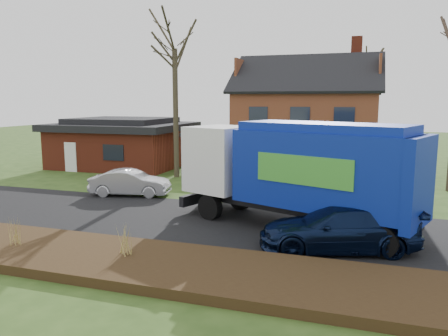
% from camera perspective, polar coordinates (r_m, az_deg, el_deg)
% --- Properties ---
extents(ground, '(120.00, 120.00, 0.00)m').
position_cam_1_polar(ground, '(18.29, -1.45, -7.18)').
color(ground, '#2B4617').
rests_on(ground, ground).
extents(road, '(80.00, 7.00, 0.02)m').
position_cam_1_polar(road, '(18.29, -1.45, -7.15)').
color(road, black).
rests_on(road, ground).
extents(mulch_verge, '(80.00, 3.50, 0.30)m').
position_cam_1_polar(mulch_verge, '(13.62, -9.11, -12.35)').
color(mulch_verge, black).
rests_on(mulch_verge, ground).
extents(main_house, '(12.95, 8.95, 9.26)m').
position_cam_1_polar(main_house, '(30.80, 9.94, 6.83)').
color(main_house, beige).
rests_on(main_house, ground).
extents(ranch_house, '(9.80, 8.20, 3.70)m').
position_cam_1_polar(ranch_house, '(34.71, -13.06, 3.28)').
color(ranch_house, maroon).
rests_on(ranch_house, ground).
extents(garbage_truck, '(10.15, 5.93, 4.22)m').
position_cam_1_polar(garbage_truck, '(17.15, 9.74, -0.04)').
color(garbage_truck, black).
rests_on(garbage_truck, ground).
extents(silver_sedan, '(4.42, 2.33, 1.38)m').
position_cam_1_polar(silver_sedan, '(23.81, -12.15, -1.89)').
color(silver_sedan, '#B1B3B9').
rests_on(silver_sedan, ground).
extents(navy_wagon, '(5.72, 3.59, 1.55)m').
position_cam_1_polar(navy_wagon, '(15.38, 14.72, -7.59)').
color(navy_wagon, black).
rests_on(navy_wagon, ground).
extents(tree_front_west, '(3.88, 3.88, 11.52)m').
position_cam_1_polar(tree_front_west, '(29.07, -6.51, 17.59)').
color(tree_front_west, '#3D3525').
rests_on(tree_front_west, ground).
extents(tree_back, '(3.32, 3.32, 10.50)m').
position_cam_1_polar(tree_back, '(39.22, 18.22, 13.84)').
color(tree_back, '#3E3525').
rests_on(tree_back, ground).
extents(grass_clump_west, '(0.35, 0.29, 0.94)m').
position_cam_1_polar(grass_clump_west, '(16.22, -25.59, -7.35)').
color(grass_clump_west, '#A48C48').
rests_on(grass_clump_west, mulch_verge).
extents(grass_clump_mid, '(0.34, 0.28, 0.95)m').
position_cam_1_polar(grass_clump_mid, '(14.02, -12.77, -9.12)').
color(grass_clump_mid, '#AA944B').
rests_on(grass_clump_mid, mulch_verge).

